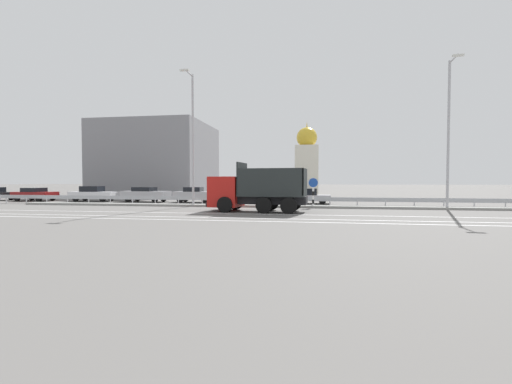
{
  "coord_description": "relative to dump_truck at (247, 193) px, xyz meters",
  "views": [
    {
      "loc": [
        4.81,
        -23.69,
        2.11
      ],
      "look_at": [
        0.82,
        1.08,
        1.26
      ],
      "focal_mm": 24.0,
      "sensor_mm": 36.0,
      "label": 1
    }
  ],
  "objects": [
    {
      "name": "background_building_0",
      "position": [
        -18.16,
        25.02,
        3.94
      ],
      "size": [
        14.89,
        13.8,
        10.34
      ],
      "primitive_type": "cube",
      "color": "gray",
      "rests_on": "ground_plane"
    },
    {
      "name": "parked_car_3",
      "position": [
        -11.8,
        8.6,
        -0.48
      ],
      "size": [
        4.79,
        2.12,
        1.45
      ],
      "rotation": [
        0.0,
        0.0,
        -1.64
      ],
      "color": "#A3A3A8",
      "rests_on": "ground_plane"
    },
    {
      "name": "ground_plane",
      "position": [
        -0.48,
        0.76,
        -1.23
      ],
      "size": [
        320.0,
        320.0,
        0.0
      ],
      "primitive_type": "plane",
      "color": "#605E5B"
    },
    {
      "name": "parked_car_1",
      "position": [
        -23.74,
        8.13,
        -0.53
      ],
      "size": [
        4.06,
        2.08,
        1.36
      ],
      "rotation": [
        0.0,
        0.0,
        -1.58
      ],
      "color": "maroon",
      "rests_on": "ground_plane"
    },
    {
      "name": "parked_car_6",
      "position": [
        4.13,
        8.54,
        -0.54
      ],
      "size": [
        3.84,
        2.06,
        1.39
      ],
      "rotation": [
        0.0,
        0.0,
        -1.58
      ],
      "color": "#A3A3A8",
      "rests_on": "ground_plane"
    },
    {
      "name": "lane_strip_1",
      "position": [
        0.82,
        -4.24,
        -1.23
      ],
      "size": [
        71.8,
        0.16,
        0.01
      ],
      "primitive_type": "cube",
      "color": "silver",
      "rests_on": "ground_plane"
    },
    {
      "name": "parked_car_5",
      "position": [
        -1.09,
        8.71,
        -0.51
      ],
      "size": [
        4.39,
        2.03,
        1.45
      ],
      "rotation": [
        0.0,
        0.0,
        1.49
      ],
      "color": "navy",
      "rests_on": "ground_plane"
    },
    {
      "name": "lane_strip_2",
      "position": [
        0.82,
        -5.58,
        -1.23
      ],
      "size": [
        71.8,
        0.16,
        0.01
      ],
      "primitive_type": "cube",
      "color": "silver",
      "rests_on": "ground_plane"
    },
    {
      "name": "street_lamp_2",
      "position": [
        14.05,
        3.49,
        4.55
      ],
      "size": [
        0.71,
        1.92,
        10.65
      ],
      "color": "#ADADB2",
      "rests_on": "ground_plane"
    },
    {
      "name": "dump_truck",
      "position": [
        0.0,
        0.0,
        0.0
      ],
      "size": [
        6.75,
        3.09,
        3.33
      ],
      "rotation": [
        0.0,
        0.0,
        1.49
      ],
      "color": "red",
      "rests_on": "ground_plane"
    },
    {
      "name": "street_lamp_1",
      "position": [
        -5.09,
        3.43,
        4.54
      ],
      "size": [
        0.7,
        1.99,
        10.61
      ],
      "color": "#ADADB2",
      "rests_on": "ground_plane"
    },
    {
      "name": "median_road_sign",
      "position": [
        4.5,
        3.75,
        -0.0
      ],
      "size": [
        0.75,
        0.16,
        2.32
      ],
      "color": "white",
      "rests_on": "ground_plane"
    },
    {
      "name": "lane_strip_0",
      "position": [
        0.82,
        -1.87,
        -1.23
      ],
      "size": [
        71.8,
        0.16,
        0.01
      ],
      "primitive_type": "cube",
      "color": "silver",
      "rests_on": "ground_plane"
    },
    {
      "name": "parked_car_4",
      "position": [
        -6.76,
        8.62,
        -0.48
      ],
      "size": [
        3.93,
        2.03,
        1.47
      ],
      "rotation": [
        0.0,
        0.0,
        -1.52
      ],
      "color": "#A3A3A8",
      "rests_on": "ground_plane"
    },
    {
      "name": "median_island",
      "position": [
        -0.48,
        3.75,
        -1.14
      ],
      "size": [
        39.49,
        1.1,
        0.18
      ],
      "primitive_type": "cube",
      "color": "gray",
      "rests_on": "ground_plane"
    },
    {
      "name": "parked_car_2",
      "position": [
        -17.52,
        8.66,
        -0.47
      ],
      "size": [
        4.65,
        2.0,
        1.53
      ],
      "rotation": [
        0.0,
        0.0,
        -1.51
      ],
      "color": "silver",
      "rests_on": "ground_plane"
    },
    {
      "name": "median_guardrail",
      "position": [
        -0.48,
        4.56,
        -0.66
      ],
      "size": [
        71.8,
        0.09,
        0.78
      ],
      "color": "#9EA0A5",
      "rests_on": "ground_plane"
    },
    {
      "name": "church_tower",
      "position": [
        3.64,
        31.83,
        3.87
      ],
      "size": [
        3.6,
        3.6,
        11.38
      ],
      "color": "silver",
      "rests_on": "ground_plane"
    }
  ]
}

